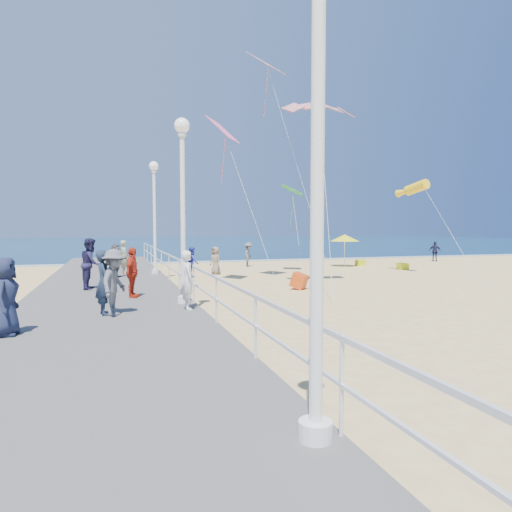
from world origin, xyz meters
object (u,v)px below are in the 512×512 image
object	(u,v)px
lamp_post_far	(154,205)
beach_walker_b	(435,251)
lamp_post_mid	(183,191)
toddler_held	(192,262)
box_kite	(299,282)
spectator_2	(114,282)
spectator_4	(6,297)
beach_chair_left	(361,263)
woman_holding_toddler	(188,280)
beach_walker_a	(248,254)
spectator_6	(124,257)
beach_walker_c	(216,261)
spectator_0	(104,282)
beach_chair_right	(403,266)
spectator_7	(91,264)
spectator_3	(132,272)
spectator_5	(116,261)
lamp_post_near	(318,121)
beach_umbrella	(345,238)

from	to	relation	value
lamp_post_far	beach_walker_b	size ratio (longest dim) A/B	3.46
lamp_post_mid	toddler_held	distance (m)	2.21
beach_walker_b	box_kite	size ratio (longest dim) A/B	2.56
toddler_held	spectator_2	xyz separation A→B (m)	(-2.03, -0.43, -0.43)
spectator_4	beach_chair_left	distance (m)	24.79
woman_holding_toddler	spectator_2	xyz separation A→B (m)	(-1.88, -0.28, 0.04)
beach_walker_a	beach_walker_b	xyz separation A→B (m)	(15.02, 0.19, -0.04)
toddler_held	spectator_6	bearing A→B (deg)	7.03
beach_walker_c	beach_chair_left	size ratio (longest dim) A/B	2.80
spectator_0	beach_chair_left	world-z (taller)	spectator_0
spectator_4	beach_chair_right	size ratio (longest dim) A/B	2.91
beach_walker_a	box_kite	bearing A→B (deg)	-157.62
beach_walker_a	beach_chair_left	size ratio (longest dim) A/B	2.93
lamp_post_mid	spectator_7	distance (m)	5.42
spectator_3	spectator_6	world-z (taller)	spectator_6
spectator_5	beach_walker_c	distance (m)	6.49
spectator_4	beach_walker_a	size ratio (longest dim) A/B	0.99
lamp_post_near	box_kite	xyz separation A→B (m)	(5.50, 13.35, -3.36)
lamp_post_mid	lamp_post_far	bearing A→B (deg)	90.00
lamp_post_near	lamp_post_far	size ratio (longest dim) A/B	1.00
woman_holding_toddler	beach_walker_a	bearing A→B (deg)	-23.19
spectator_0	beach_chair_left	distance (m)	22.23
spectator_2	spectator_3	size ratio (longest dim) A/B	1.05
toddler_held	box_kite	xyz separation A→B (m)	(5.40, 5.28, -1.36)
spectator_0	box_kite	world-z (taller)	spectator_0
spectator_7	beach_umbrella	xyz separation A→B (m)	(15.40, 9.59, 0.60)
spectator_5	beach_walker_a	xyz separation A→B (m)	(8.47, 8.00, -0.34)
beach_walker_a	spectator_2	bearing A→B (deg)	-178.44
spectator_2	box_kite	xyz separation A→B (m)	(7.42, 5.72, -0.93)
beach_umbrella	woman_holding_toddler	bearing A→B (deg)	-130.86
spectator_6	beach_walker_c	bearing A→B (deg)	-79.64
woman_holding_toddler	spectator_0	bearing A→B (deg)	90.94
spectator_7	beach_walker_a	world-z (taller)	spectator_7
spectator_7	beach_chair_right	world-z (taller)	spectator_7
beach_umbrella	spectator_6	bearing A→B (deg)	-162.89
lamp_post_mid	spectator_0	distance (m)	3.48
beach_walker_a	beach_chair_right	distance (m)	9.83
lamp_post_mid	spectator_6	size ratio (longest dim) A/B	3.34
spectator_6	lamp_post_far	bearing A→B (deg)	-115.85
spectator_6	beach_umbrella	distance (m)	14.78
beach_walker_b	beach_walker_c	world-z (taller)	beach_walker_c
lamp_post_near	beach_walker_c	bearing A→B (deg)	80.29
lamp_post_mid	spectator_2	xyz separation A→B (m)	(-1.93, -1.36, -2.43)
lamp_post_mid	beach_chair_left	world-z (taller)	lamp_post_mid
lamp_post_near	spectator_5	xyz separation A→B (m)	(-1.80, 16.70, -2.52)
spectator_4	beach_walker_a	bearing A→B (deg)	-23.72
woman_holding_toddler	beach_chair_left	distance (m)	20.65
spectator_3	spectator_4	world-z (taller)	spectator_4
lamp_post_far	beach_walker_c	world-z (taller)	lamp_post_far
spectator_7	toddler_held	bearing A→B (deg)	-144.73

